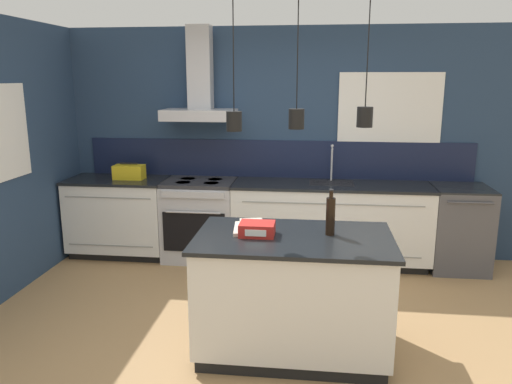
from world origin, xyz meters
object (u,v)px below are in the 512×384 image
(dishwasher, at_px, (458,228))
(bottle_on_island, at_px, (330,216))
(red_supply_box, at_px, (257,229))
(yellow_toolbox, at_px, (129,172))
(oven_range, at_px, (200,220))
(book_stack, at_px, (251,227))

(dishwasher, distance_m, bottle_on_island, 2.41)
(red_supply_box, bearing_deg, bottle_on_island, 8.32)
(red_supply_box, xyz_separation_m, yellow_toolbox, (-1.69, 1.91, 0.03))
(oven_range, bearing_deg, yellow_toolbox, 179.69)
(oven_range, relative_size, dishwasher, 1.00)
(book_stack, bearing_deg, red_supply_box, -61.03)
(oven_range, bearing_deg, dishwasher, 0.08)
(oven_range, height_order, dishwasher, same)
(bottle_on_island, distance_m, yellow_toolbox, 2.88)
(yellow_toolbox, bearing_deg, red_supply_box, -48.45)
(dishwasher, bearing_deg, bottle_on_island, -128.10)
(oven_range, relative_size, book_stack, 2.63)
(dishwasher, relative_size, yellow_toolbox, 2.68)
(bottle_on_island, xyz_separation_m, red_supply_box, (-0.53, -0.08, -0.10))
(book_stack, height_order, red_supply_box, red_supply_box)
(bottle_on_island, xyz_separation_m, yellow_toolbox, (-2.22, 1.83, -0.07))
(red_supply_box, bearing_deg, oven_range, 114.71)
(oven_range, xyz_separation_m, book_stack, (0.82, -1.80, 0.48))
(dishwasher, height_order, bottle_on_island, bottle_on_island)
(dishwasher, xyz_separation_m, red_supply_box, (-1.97, -1.91, 0.50))
(book_stack, relative_size, red_supply_box, 1.35)
(oven_range, distance_m, dishwasher, 2.85)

